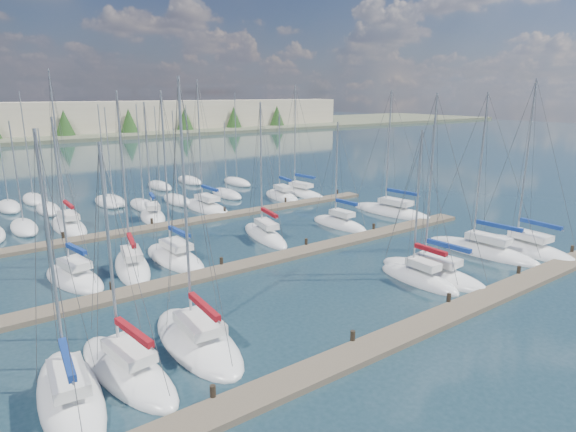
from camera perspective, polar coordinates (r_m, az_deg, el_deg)
ground at (r=76.85m, az=-20.73°, el=4.03°), size 400.00×400.00×0.00m
dock_near at (r=27.94m, az=15.04°, el=-12.70°), size 44.00×1.93×1.10m
dock_mid at (r=37.43m, az=-1.83°, el=-5.09°), size 44.00×1.93×1.10m
dock_far at (r=49.13m, az=-11.09°, el=-0.58°), size 44.00×1.93×1.10m
sailboat_q at (r=59.48m, az=-0.73°, el=2.33°), size 3.80×7.80×11.04m
sailboat_f at (r=42.26m, az=21.97°, el=-3.83°), size 3.48×9.67×13.43m
sailboat_j at (r=38.58m, az=-13.27°, el=-4.83°), size 3.17×8.17×13.55m
sailboat_b at (r=24.57m, az=-18.53°, el=-16.94°), size 3.59×8.44×11.41m
sailboat_m at (r=53.07m, az=12.19°, el=0.50°), size 4.22×10.28×13.66m
sailboat_a at (r=23.62m, az=-24.41°, el=-18.92°), size 3.31×8.61×12.10m
sailboat_g at (r=44.31m, az=26.20°, el=-3.45°), size 3.54×8.88×14.45m
sailboat_o at (r=51.84m, az=-15.74°, el=-0.02°), size 3.80×6.89×12.51m
sailboat_p at (r=54.65m, az=-9.72°, el=1.03°), size 3.19×8.88×14.77m
sailboat_r at (r=61.41m, az=1.29°, el=2.73°), size 3.53×9.06×14.36m
sailboat_h at (r=36.69m, az=-24.00°, el=-6.76°), size 3.90×7.30×11.88m
sailboat_d at (r=34.65m, az=15.21°, el=-7.19°), size 2.10×6.53×11.05m
sailboat_l at (r=47.22m, az=6.12°, el=-0.97°), size 2.66×6.98×10.74m
sailboat_k at (r=43.35m, az=-2.75°, el=-2.29°), size 3.72×8.51×12.63m
sailboat_e at (r=35.86m, az=16.75°, el=-6.57°), size 3.42×8.62×13.38m
sailboat_i at (r=37.51m, az=-17.98°, el=-5.71°), size 4.02×8.57×13.55m
sailboat_n at (r=50.85m, az=-24.56°, el=-1.08°), size 2.64×8.68×15.50m
sailboat_c at (r=26.23m, az=-10.68°, el=-14.27°), size 3.66×8.71×14.16m
distant_boats at (r=60.28m, az=-20.47°, el=1.68°), size 36.93×20.75×13.30m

